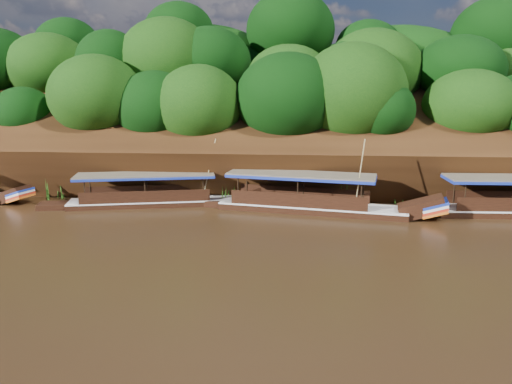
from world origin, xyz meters
TOP-DOWN VIEW (x-y plane):
  - ground at (0.00, 0.00)m, footprint 160.00×160.00m
  - riverbank at (-0.01, 22.73)m, footprint 120.00×30.06m
  - boat_1 at (0.27, 6.98)m, footprint 15.08×4.88m
  - boat_2 at (-10.69, 8.20)m, footprint 14.63×4.93m
  - reeds at (-3.37, 9.68)m, footprint 48.23×2.37m

SIDE VIEW (x-z plane):
  - ground at x=0.00m, z-range 0.00..0.00m
  - boat_2 at x=-10.69m, z-range -2.03..3.06m
  - boat_1 at x=0.27m, z-range -2.23..3.40m
  - reeds at x=-3.37m, z-range -0.21..1.94m
  - riverbank at x=-0.01m, z-range -7.81..11.59m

